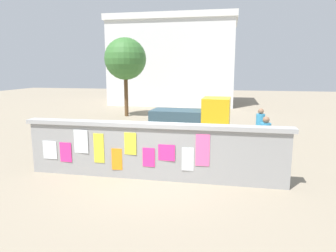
{
  "coord_description": "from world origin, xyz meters",
  "views": [
    {
      "loc": [
        2.11,
        -8.29,
        3.15
      ],
      "look_at": [
        0.12,
        1.68,
        1.25
      ],
      "focal_mm": 33.02,
      "sensor_mm": 36.0,
      "label": 1
    }
  ],
  "objects_px": {
    "bicycle_near": "(83,152)",
    "tree_roadside": "(125,59)",
    "person_bystander": "(260,124)",
    "bicycle_far": "(114,139)",
    "person_walking": "(265,136)",
    "auto_rickshaw_truck": "(194,118)",
    "motorcycle": "(173,144)"
  },
  "relations": [
    {
      "from": "auto_rickshaw_truck",
      "to": "motorcycle",
      "type": "relative_size",
      "value": 1.93
    },
    {
      "from": "person_bystander",
      "to": "motorcycle",
      "type": "bearing_deg",
      "value": -150.39
    },
    {
      "from": "auto_rickshaw_truck",
      "to": "tree_roadside",
      "type": "xyz_separation_m",
      "value": [
        -5.19,
        5.54,
        2.85
      ]
    },
    {
      "from": "person_bystander",
      "to": "bicycle_far",
      "type": "bearing_deg",
      "value": -169.81
    },
    {
      "from": "auto_rickshaw_truck",
      "to": "bicycle_near",
      "type": "relative_size",
      "value": 2.16
    },
    {
      "from": "motorcycle",
      "to": "bicycle_far",
      "type": "bearing_deg",
      "value": 163.14
    },
    {
      "from": "motorcycle",
      "to": "person_walking",
      "type": "bearing_deg",
      "value": -5.41
    },
    {
      "from": "person_bystander",
      "to": "tree_roadside",
      "type": "xyz_separation_m",
      "value": [
        -7.98,
        7.18,
        2.76
      ]
    },
    {
      "from": "person_bystander",
      "to": "tree_roadside",
      "type": "height_order",
      "value": "tree_roadside"
    },
    {
      "from": "bicycle_far",
      "to": "person_bystander",
      "type": "height_order",
      "value": "person_bystander"
    },
    {
      "from": "bicycle_far",
      "to": "person_bystander",
      "type": "xyz_separation_m",
      "value": [
        5.72,
        1.03,
        0.62
      ]
    },
    {
      "from": "person_walking",
      "to": "tree_roadside",
      "type": "bearing_deg",
      "value": 130.57
    },
    {
      "from": "auto_rickshaw_truck",
      "to": "bicycle_near",
      "type": "distance_m",
      "value": 5.74
    },
    {
      "from": "motorcycle",
      "to": "person_bystander",
      "type": "relative_size",
      "value": 1.16
    },
    {
      "from": "motorcycle",
      "to": "tree_roadside",
      "type": "relative_size",
      "value": 0.37
    },
    {
      "from": "bicycle_far",
      "to": "tree_roadside",
      "type": "distance_m",
      "value": 9.16
    },
    {
      "from": "bicycle_far",
      "to": "auto_rickshaw_truck",
      "type": "bearing_deg",
      "value": 42.27
    },
    {
      "from": "person_walking",
      "to": "tree_roadside",
      "type": "height_order",
      "value": "tree_roadside"
    },
    {
      "from": "motorcycle",
      "to": "person_bystander",
      "type": "bearing_deg",
      "value": 29.61
    },
    {
      "from": "bicycle_far",
      "to": "person_walking",
      "type": "distance_m",
      "value": 5.83
    },
    {
      "from": "auto_rickshaw_truck",
      "to": "tree_roadside",
      "type": "height_order",
      "value": "tree_roadside"
    },
    {
      "from": "person_walking",
      "to": "tree_roadside",
      "type": "distance_m",
      "value": 12.52
    },
    {
      "from": "bicycle_near",
      "to": "bicycle_far",
      "type": "distance_m",
      "value": 2.04
    },
    {
      "from": "auto_rickshaw_truck",
      "to": "person_walking",
      "type": "bearing_deg",
      "value": -53.68
    },
    {
      "from": "person_walking",
      "to": "tree_roadside",
      "type": "relative_size",
      "value": 0.32
    },
    {
      "from": "bicycle_near",
      "to": "person_bystander",
      "type": "bearing_deg",
      "value": 26.69
    },
    {
      "from": "bicycle_far",
      "to": "motorcycle",
      "type": "bearing_deg",
      "value": -16.86
    },
    {
      "from": "person_bystander",
      "to": "bicycle_near",
      "type": "bearing_deg",
      "value": -153.31
    },
    {
      "from": "bicycle_near",
      "to": "tree_roadside",
      "type": "xyz_separation_m",
      "value": [
        -1.93,
        10.22,
        3.38
      ]
    },
    {
      "from": "auto_rickshaw_truck",
      "to": "motorcycle",
      "type": "height_order",
      "value": "auto_rickshaw_truck"
    },
    {
      "from": "tree_roadside",
      "to": "person_walking",
      "type": "bearing_deg",
      "value": -49.43
    },
    {
      "from": "bicycle_far",
      "to": "person_walking",
      "type": "xyz_separation_m",
      "value": [
        5.69,
        -1.07,
        0.62
      ]
    }
  ]
}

